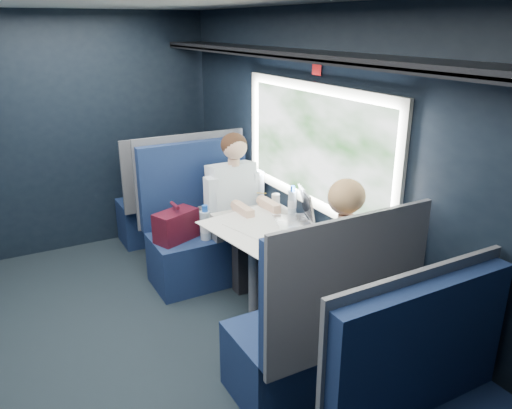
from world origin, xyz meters
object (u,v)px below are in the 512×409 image
bottle_small (292,201)px  laptop (299,214)px  woman (337,266)px  cup (276,199)px  seat_bay_far (318,332)px  man (238,202)px  seat_bay_near (203,232)px  table (272,238)px  seat_row_front (169,203)px

bottle_small → laptop: bearing=-106.2°
woman → cup: 1.17m
seat_bay_far → man: man is taller
seat_bay_near → bottle_small: (0.50, -0.68, 0.42)m
cup → laptop: bearing=-97.0°
woman → bottle_small: size_ratio=5.74×
laptop → bottle_small: laptop is taller
man → laptop: bearing=-75.9°
table → bottle_small: bottle_small is taller
seat_bay_far → seat_row_front: seat_bay_far is taller
seat_row_front → woman: size_ratio=0.88×
seat_bay_near → laptop: (0.44, -0.87, 0.39)m
man → laptop: 0.73m
table → seat_row_front: seat_row_front is taller
table → seat_bay_near: seat_bay_near is taller
seat_bay_far → seat_row_front: (0.00, 2.67, -0.00)m
table → cup: bearing=55.9°
seat_bay_far → cup: bearing=69.9°
table → cup: size_ratio=11.42×
man → laptop: (0.18, -0.70, 0.09)m
seat_row_front → laptop: size_ratio=2.90×
seat_bay_near → seat_row_front: seat_bay_near is taller
woman → laptop: bearing=76.0°
seat_row_front → cup: (0.48, -1.36, 0.37)m
table → cup: cup is taller
table → woman: bearing=-84.5°
seat_bay_near → cup: bearing=-40.8°
laptop → seat_bay_far: bearing=-116.0°
laptop → bottle_small: size_ratio=1.74×
seat_bay_near → man: size_ratio=0.95×
man → woman: size_ratio=1.00×
seat_bay_near → laptop: seat_bay_near is taller
woman → table: bearing=95.5°
woman → man: bearing=90.0°
man → cup: man is taller
seat_row_front → bottle_small: (0.48, -1.61, 0.43)m
seat_bay_far → man: bearing=81.0°
seat_row_front → man: size_ratio=0.88×
seat_bay_far → laptop: (0.43, 0.87, 0.39)m
seat_bay_near → bottle_small: 0.94m
laptop → cup: laptop is taller
table → seat_row_front: size_ratio=0.86×
woman → cup: (0.23, 1.15, 0.06)m
laptop → bottle_small: 0.20m
man → cup: 0.35m
seat_bay_near → bottle_small: seat_bay_near is taller
seat_bay_near → seat_row_front: bearing=89.0°
table → bottle_small: size_ratio=4.34×
seat_bay_far → bottle_small: 1.24m
seat_row_front → table: bearing=-84.2°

